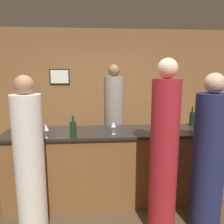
{
  "coord_description": "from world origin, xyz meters",
  "views": [
    {
      "loc": [
        -0.18,
        -2.95,
        1.85
      ],
      "look_at": [
        0.07,
        0.1,
        1.29
      ],
      "focal_mm": 35.0,
      "sensor_mm": 36.0,
      "label": 1
    }
  ],
  "objects": [
    {
      "name": "ground_plane",
      "position": [
        0.0,
        0.0,
        0.0
      ],
      "size": [
        14.0,
        14.0,
        0.0
      ],
      "primitive_type": "plane",
      "color": "#4C3823"
    },
    {
      "name": "ice_bucket",
      "position": [
        -1.2,
        0.16,
        1.15
      ],
      "size": [
        0.15,
        0.15,
        0.21
      ],
      "color": "silver",
      "rests_on": "bar_counter"
    },
    {
      "name": "guest_1",
      "position": [
        1.12,
        -0.67,
        0.86
      ],
      "size": [
        0.36,
        0.36,
        1.85
      ],
      "color": "#1E234C",
      "rests_on": "ground_plane"
    },
    {
      "name": "wine_bottle_0",
      "position": [
        1.3,
        0.2,
        1.15
      ],
      "size": [
        0.07,
        0.07,
        0.29
      ],
      "color": "black",
      "rests_on": "bar_counter"
    },
    {
      "name": "wine_glass_1",
      "position": [
        -1.11,
        -0.15,
        1.17
      ],
      "size": [
        0.08,
        0.08,
        0.17
      ],
      "color": "silver",
      "rests_on": "bar_counter"
    },
    {
      "name": "bartender",
      "position": [
        0.17,
        0.87,
        0.92
      ],
      "size": [
        0.35,
        0.35,
        1.98
      ],
      "rotation": [
        0.0,
        0.0,
        3.14
      ],
      "color": "gray",
      "rests_on": "ground_plane"
    },
    {
      "name": "wine_glass_2",
      "position": [
        -0.79,
        -0.27,
        1.17
      ],
      "size": [
        0.08,
        0.08,
        0.18
      ],
      "color": "silver",
      "rests_on": "bar_counter"
    },
    {
      "name": "wine_glass_0",
      "position": [
        0.06,
        -0.17,
        1.17
      ],
      "size": [
        0.07,
        0.07,
        0.17
      ],
      "color": "silver",
      "rests_on": "bar_counter"
    },
    {
      "name": "wine_bottle_1",
      "position": [
        -0.45,
        -0.28,
        1.15
      ],
      "size": [
        0.08,
        0.08,
        0.28
      ],
      "color": "black",
      "rests_on": "bar_counter"
    },
    {
      "name": "bar_counter",
      "position": [
        0.0,
        0.0,
        0.52
      ],
      "size": [
        2.85,
        0.68,
        1.04
      ],
      "color": "brown",
      "rests_on": "ground_plane"
    },
    {
      "name": "back_wall",
      "position": [
        -0.0,
        2.12,
        1.4
      ],
      "size": [
        8.0,
        0.08,
        2.8
      ],
      "color": "brown",
      "rests_on": "ground_plane"
    },
    {
      "name": "guest_0",
      "position": [
        -0.89,
        -0.66,
        0.85
      ],
      "size": [
        0.32,
        0.32,
        1.82
      ],
      "color": "silver",
      "rests_on": "ground_plane"
    },
    {
      "name": "guest_2",
      "position": [
        0.57,
        -0.73,
        0.94
      ],
      "size": [
        0.31,
        0.31,
        1.99
      ],
      "color": "maroon",
      "rests_on": "ground_plane"
    }
  ]
}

